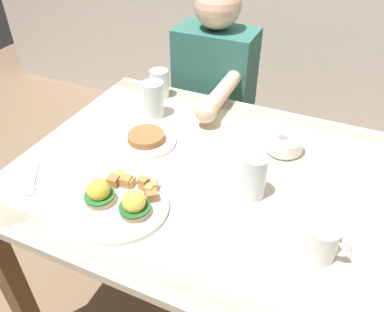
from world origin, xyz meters
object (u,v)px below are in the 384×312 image
(coffee_mug, at_px, (322,241))
(fork, at_px, (33,180))
(water_glass_far, at_px, (153,101))
(water_glass_extra, at_px, (254,178))
(diner_person, at_px, (213,97))
(side_plate, at_px, (146,139))
(eggs_benedict_plate, at_px, (120,201))
(water_glass_near, at_px, (160,85))
(fruit_bowl, at_px, (284,144))
(dining_table, at_px, (212,197))

(coffee_mug, distance_m, fork, 0.82)
(water_glass_far, distance_m, water_glass_extra, 0.54)
(diner_person, bearing_deg, water_glass_extra, -60.04)
(coffee_mug, xyz_separation_m, side_plate, (-0.61, 0.24, -0.04))
(coffee_mug, xyz_separation_m, diner_person, (-0.58, 0.79, -0.14))
(coffee_mug, relative_size, diner_person, 0.10)
(eggs_benedict_plate, bearing_deg, water_glass_extra, 32.20)
(water_glass_far, bearing_deg, eggs_benedict_plate, -72.13)
(water_glass_near, distance_m, water_glass_extra, 0.66)
(fruit_bowl, bearing_deg, coffee_mug, -65.49)
(eggs_benedict_plate, xyz_separation_m, fork, (-0.30, -0.01, -0.02))
(water_glass_far, bearing_deg, water_glass_extra, -30.36)
(water_glass_far, relative_size, diner_person, 0.12)
(dining_table, relative_size, coffee_mug, 10.77)
(dining_table, bearing_deg, coffee_mug, -28.44)
(dining_table, distance_m, diner_person, 0.65)
(fruit_bowl, bearing_deg, dining_table, -131.30)
(fork, relative_size, diner_person, 0.12)
(coffee_mug, height_order, water_glass_far, water_glass_far)
(fruit_bowl, xyz_separation_m, diner_person, (-0.41, 0.41, -0.12))
(coffee_mug, bearing_deg, diner_person, 126.44)
(water_glass_extra, bearing_deg, dining_table, 160.94)
(dining_table, distance_m, eggs_benedict_plate, 0.33)
(water_glass_near, bearing_deg, coffee_mug, -37.44)
(dining_table, distance_m, fork, 0.55)
(fruit_bowl, bearing_deg, eggs_benedict_plate, -128.22)
(fork, bearing_deg, water_glass_extra, 19.01)
(fork, height_order, water_glass_far, water_glass_far)
(fork, height_order, diner_person, diner_person)
(water_glass_extra, bearing_deg, eggs_benedict_plate, -147.80)
(eggs_benedict_plate, distance_m, fruit_bowl, 0.56)
(fruit_bowl, relative_size, side_plate, 0.60)
(water_glass_extra, distance_m, diner_person, 0.76)
(fork, bearing_deg, dining_table, 28.63)
(eggs_benedict_plate, height_order, water_glass_near, water_glass_near)
(side_plate, xyz_separation_m, diner_person, (0.03, 0.55, -0.10))
(eggs_benedict_plate, relative_size, side_plate, 1.35)
(fork, height_order, water_glass_near, water_glass_near)
(dining_table, height_order, diner_person, diner_person)
(coffee_mug, bearing_deg, side_plate, 158.40)
(dining_table, xyz_separation_m, water_glass_near, (-0.38, 0.37, 0.15))
(coffee_mug, relative_size, side_plate, 0.56)
(fork, bearing_deg, water_glass_far, 73.09)
(water_glass_far, bearing_deg, diner_person, 76.60)
(fruit_bowl, xyz_separation_m, water_glass_far, (-0.50, 0.03, 0.03))
(water_glass_extra, relative_size, side_plate, 0.67)
(coffee_mug, relative_size, water_glass_extra, 0.84)
(eggs_benedict_plate, height_order, diner_person, diner_person)
(fork, height_order, water_glass_extra, water_glass_extra)
(coffee_mug, height_order, diner_person, diner_person)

